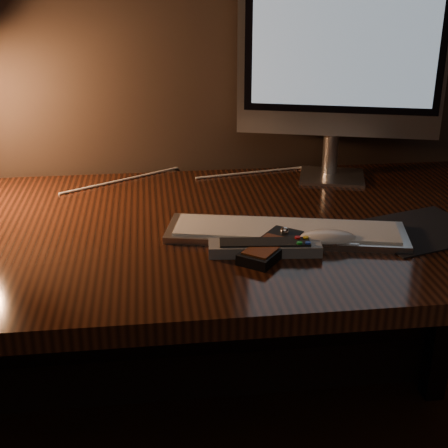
{
  "coord_description": "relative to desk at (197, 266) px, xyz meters",
  "views": [
    {
      "loc": [
        -0.09,
        0.66,
        1.25
      ],
      "look_at": [
        0.04,
        1.73,
        0.8
      ],
      "focal_mm": 50.0,
      "sensor_mm": 36.0,
      "label": 1
    }
  ],
  "objects": [
    {
      "name": "desk",
      "position": [
        0.0,
        0.0,
        0.0
      ],
      "size": [
        1.6,
        0.75,
        0.75
      ],
      "color": "#37180C",
      "rests_on": "ground"
    },
    {
      "name": "monitor",
      "position": [
        0.36,
        0.2,
        0.43
      ],
      "size": [
        0.48,
        0.18,
        0.51
      ],
      "rotation": [
        0.0,
        0.0,
        -0.28
      ],
      "color": "silver",
      "rests_on": "desk"
    },
    {
      "name": "keyboard",
      "position": [
        0.17,
        -0.15,
        0.14
      ],
      "size": [
        0.49,
        0.24,
        0.02
      ],
      "primitive_type": "cube",
      "rotation": [
        0.0,
        0.0,
        -0.23
      ],
      "color": "silver",
      "rests_on": "desk"
    },
    {
      "name": "mousepad",
      "position": [
        0.44,
        -0.16,
        0.13
      ],
      "size": [
        0.28,
        0.25,
        0.0
      ],
      "primitive_type": "cube",
      "rotation": [
        0.0,
        0.0,
        0.3
      ],
      "color": "black",
      "rests_on": "desk"
    },
    {
      "name": "mouse",
      "position": [
        0.24,
        -0.2,
        0.14
      ],
      "size": [
        0.12,
        0.07,
        0.02
      ],
      "primitive_type": "ellipsoid",
      "rotation": [
        0.0,
        0.0,
        -0.13
      ],
      "color": "white",
      "rests_on": "desk"
    },
    {
      "name": "media_remote",
      "position": [
        0.12,
        -0.22,
        0.14
      ],
      "size": [
        0.15,
        0.17,
        0.03
      ],
      "rotation": [
        0.0,
        0.0,
        0.91
      ],
      "color": "black",
      "rests_on": "desk"
    },
    {
      "name": "tv_remote",
      "position": [
        0.11,
        -0.22,
        0.14
      ],
      "size": [
        0.21,
        0.07,
        0.03
      ],
      "rotation": [
        0.0,
        0.0,
        -0.1
      ],
      "color": "gray",
      "rests_on": "desk"
    },
    {
      "name": "cable",
      "position": [
        0.0,
        0.24,
        0.13
      ],
      "size": [
        0.62,
        0.22,
        0.01
      ],
      "primitive_type": "cylinder",
      "rotation": [
        0.0,
        1.57,
        0.33
      ],
      "color": "white",
      "rests_on": "desk"
    }
  ]
}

